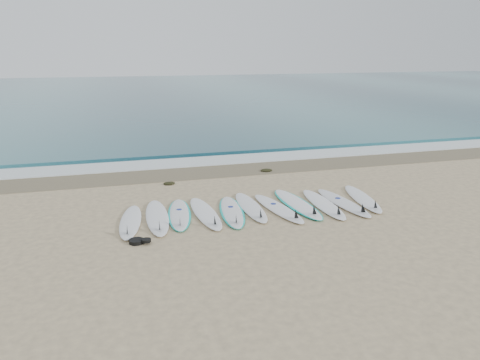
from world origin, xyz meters
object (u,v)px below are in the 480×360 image
object	(u,v)px
surfboard_0	(130,222)
surfboard_10	(363,199)
leash_coil	(139,241)
surfboard_5	(251,207)

from	to	relation	value
surfboard_0	surfboard_10	xyz separation A→B (m)	(6.16, 0.06, 0.00)
surfboard_0	leash_coil	size ratio (longest dim) A/B	5.15
surfboard_5	leash_coil	size ratio (longest dim) A/B	5.37
surfboard_0	surfboard_5	bearing A→B (deg)	11.69
surfboard_5	leash_coil	xyz separation A→B (m)	(-2.93, -1.42, -0.01)
surfboard_5	leash_coil	distance (m)	3.26
surfboard_0	surfboard_5	distance (m)	3.05
surfboard_0	surfboard_5	world-z (taller)	surfboard_5
surfboard_10	leash_coil	size ratio (longest dim) A/B	5.49
surfboard_10	surfboard_0	bearing A→B (deg)	-169.68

